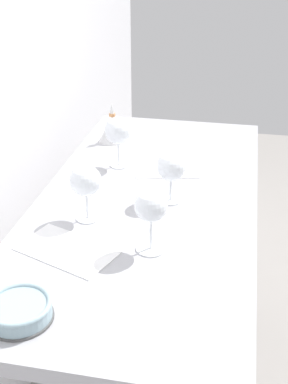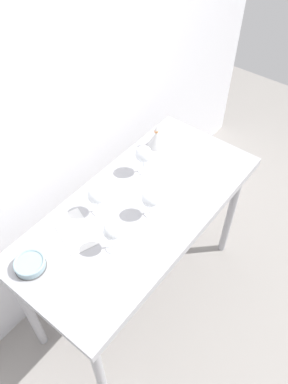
% 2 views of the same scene
% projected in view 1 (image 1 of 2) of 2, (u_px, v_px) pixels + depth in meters
% --- Properties ---
extents(steel_counter, '(1.40, 0.65, 0.90)m').
position_uv_depth(steel_counter, '(147.00, 227.00, 1.60)').
color(steel_counter, '#A6A6AB').
rests_on(steel_counter, ground_plane).
extents(wine_glass_near_center, '(0.09, 0.09, 0.16)m').
position_uv_depth(wine_glass_near_center, '(171.00, 168.00, 1.48)').
color(wine_glass_near_center, white).
rests_on(wine_glass_near_center, steel_counter).
extents(wine_glass_far_right, '(0.09, 0.09, 0.17)m').
position_uv_depth(wine_glass_far_right, '(118.00, 132.00, 1.70)').
color(wine_glass_far_right, white).
rests_on(wine_glass_far_right, steel_counter).
extents(wine_glass_near_left, '(0.08, 0.08, 0.17)m').
position_uv_depth(wine_glass_near_left, '(151.00, 208.00, 1.25)').
color(wine_glass_near_left, white).
rests_on(wine_glass_near_left, steel_counter).
extents(wine_glass_far_left, '(0.09, 0.09, 0.16)m').
position_uv_depth(wine_glass_far_left, '(86.00, 182.00, 1.38)').
color(wine_glass_far_left, white).
rests_on(wine_glass_far_left, steel_counter).
extents(tasting_sheet_upper, '(0.21, 0.24, 0.00)m').
position_uv_depth(tasting_sheet_upper, '(167.00, 167.00, 1.74)').
color(tasting_sheet_upper, white).
rests_on(tasting_sheet_upper, steel_counter).
extents(tasting_sheet_lower, '(0.22, 0.28, 0.00)m').
position_uv_depth(tasting_sheet_lower, '(67.00, 250.00, 1.30)').
color(tasting_sheet_lower, white).
rests_on(tasting_sheet_lower, steel_counter).
extents(tasting_bowl, '(0.14, 0.14, 0.04)m').
position_uv_depth(tasting_bowl, '(19.00, 310.00, 1.06)').
color(tasting_bowl, '#4C4C4C').
rests_on(tasting_bowl, steel_counter).
extents(decanter_funnel, '(0.11, 0.11, 0.14)m').
position_uv_depth(decanter_funnel, '(113.00, 129.00, 1.93)').
color(decanter_funnel, silver).
rests_on(decanter_funnel, steel_counter).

